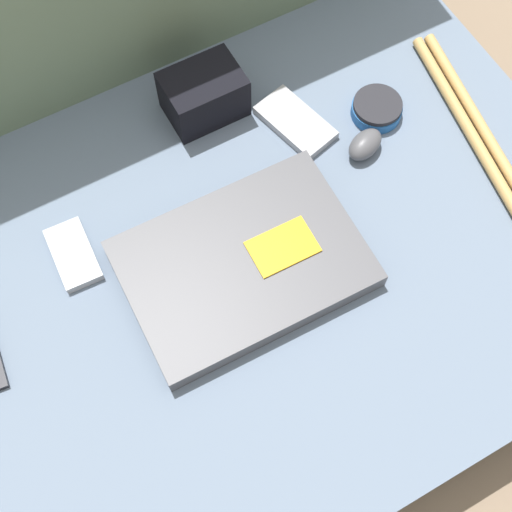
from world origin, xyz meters
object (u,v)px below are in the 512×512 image
object	(u,v)px
laptop	(243,262)
speaker_puck	(377,109)
phone_black	(295,122)
camera_pouch	(204,94)
computer_mouse	(365,145)
phone_silver	(73,255)

from	to	relation	value
laptop	speaker_puck	distance (m)	0.33
phone_black	camera_pouch	world-z (taller)	camera_pouch
laptop	phone_black	xyz separation A→B (m)	(0.18, 0.17, -0.01)
laptop	computer_mouse	world-z (taller)	same
phone_silver	computer_mouse	bearing A→B (deg)	-3.00
laptop	computer_mouse	xyz separation A→B (m)	(0.25, 0.08, 0.00)
speaker_puck	phone_black	bearing A→B (deg)	160.59
laptop	phone_black	world-z (taller)	laptop
phone_silver	camera_pouch	bearing A→B (deg)	29.04
speaker_puck	phone_black	size ratio (longest dim) A/B	0.58
laptop	computer_mouse	distance (m)	0.26
laptop	phone_silver	bearing A→B (deg)	148.72
laptop	speaker_puck	xyz separation A→B (m)	(0.30, 0.13, -0.00)
speaker_puck	phone_black	xyz separation A→B (m)	(-0.12, 0.04, -0.01)
computer_mouse	phone_black	distance (m)	0.11
laptop	phone_black	bearing A→B (deg)	44.25
phone_silver	camera_pouch	xyz separation A→B (m)	(0.28, 0.13, 0.03)
phone_silver	phone_black	size ratio (longest dim) A/B	0.77
computer_mouse	phone_black	world-z (taller)	computer_mouse
speaker_puck	phone_silver	size ratio (longest dim) A/B	0.75
computer_mouse	speaker_puck	size ratio (longest dim) A/B	0.92
laptop	camera_pouch	bearing A→B (deg)	75.23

